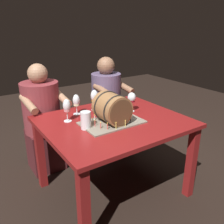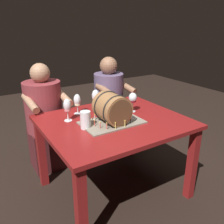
% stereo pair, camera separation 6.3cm
% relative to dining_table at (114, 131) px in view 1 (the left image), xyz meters
% --- Properties ---
extents(ground_plane, '(8.00, 8.00, 0.00)m').
position_rel_dining_table_xyz_m(ground_plane, '(0.00, 0.00, -0.63)').
color(ground_plane, black).
extents(dining_table, '(1.20, 1.02, 0.73)m').
position_rel_dining_table_xyz_m(dining_table, '(0.00, 0.00, 0.00)').
color(dining_table, maroon).
rests_on(dining_table, ground).
extents(barrel_cake, '(0.51, 0.32, 0.26)m').
position_rel_dining_table_xyz_m(barrel_cake, '(-0.05, -0.05, 0.23)').
color(barrel_cake, gray).
rests_on(barrel_cake, dining_table).
extents(wine_glass_amber, '(0.07, 0.07, 0.20)m').
position_rel_dining_table_xyz_m(wine_glass_amber, '(-0.01, 0.32, 0.24)').
color(wine_glass_amber, white).
rests_on(wine_glass_amber, dining_table).
extents(wine_glass_rose, '(0.07, 0.07, 0.20)m').
position_rel_dining_table_xyz_m(wine_glass_rose, '(-0.34, 0.20, 0.24)').
color(wine_glass_rose, white).
rests_on(wine_glass_rose, dining_table).
extents(wine_glass_empty, '(0.07, 0.07, 0.19)m').
position_rel_dining_table_xyz_m(wine_glass_empty, '(0.08, 0.23, 0.24)').
color(wine_glass_empty, white).
rests_on(wine_glass_empty, dining_table).
extents(wine_glass_red, '(0.08, 0.08, 0.18)m').
position_rel_dining_table_xyz_m(wine_glass_red, '(0.26, 0.09, 0.24)').
color(wine_glass_red, white).
rests_on(wine_glass_red, dining_table).
extents(wine_glass_white, '(0.07, 0.07, 0.19)m').
position_rel_dining_table_xyz_m(wine_glass_white, '(-0.20, 0.31, 0.23)').
color(wine_glass_white, white).
rests_on(wine_glass_white, dining_table).
extents(beer_pint, '(0.08, 0.08, 0.14)m').
position_rel_dining_table_xyz_m(beer_pint, '(-0.28, -0.03, 0.17)').
color(beer_pint, white).
rests_on(beer_pint, dining_table).
extents(person_seated_left, '(0.43, 0.51, 1.16)m').
position_rel_dining_table_xyz_m(person_seated_left, '(-0.40, 0.74, -0.07)').
color(person_seated_left, '#4C1B1E').
rests_on(person_seated_left, ground).
extents(person_seated_right, '(0.43, 0.51, 1.16)m').
position_rel_dining_table_xyz_m(person_seated_right, '(0.40, 0.74, -0.08)').
color(person_seated_right, '#372D40').
rests_on(person_seated_right, ground).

